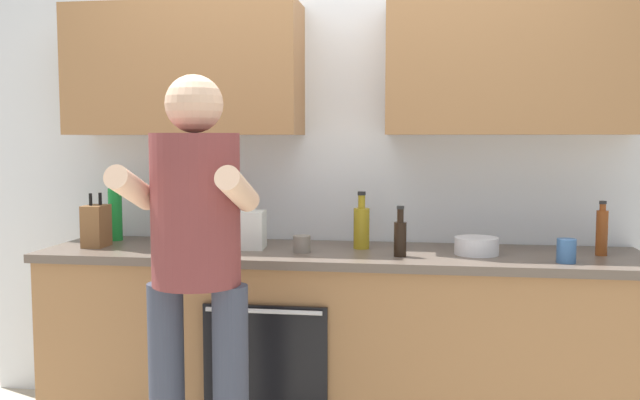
{
  "coord_description": "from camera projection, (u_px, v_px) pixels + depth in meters",
  "views": [
    {
      "loc": [
        0.39,
        -3.23,
        1.43
      ],
      "look_at": [
        -0.07,
        -0.1,
        1.15
      ],
      "focal_mm": 38.89,
      "sensor_mm": 36.0,
      "label": 1
    }
  ],
  "objects": [
    {
      "name": "bottle_soy",
      "position": [
        400.0,
        236.0,
        3.12
      ],
      "size": [
        0.06,
        0.06,
        0.23
      ],
      "color": "black",
      "rests_on": "counter"
    },
    {
      "name": "cup_ceramic",
      "position": [
        194.0,
        232.0,
        3.57
      ],
      "size": [
        0.07,
        0.07,
        0.1
      ],
      "primitive_type": "cylinder",
      "color": "#BF4C47",
      "rests_on": "counter"
    },
    {
      "name": "bottle_soda",
      "position": [
        115.0,
        213.0,
        3.61
      ],
      "size": [
        0.07,
        0.07,
        0.32
      ],
      "color": "#198C33",
      "rests_on": "counter"
    },
    {
      "name": "bottle_wine",
      "position": [
        183.0,
        220.0,
        3.41
      ],
      "size": [
        0.06,
        0.06,
        0.31
      ],
      "color": "#471419",
      "rests_on": "counter"
    },
    {
      "name": "cup_stoneware",
      "position": [
        302.0,
        244.0,
        3.23
      ],
      "size": [
        0.08,
        0.08,
        0.08
      ],
      "primitive_type": "cylinder",
      "color": "slate",
      "rests_on": "counter"
    },
    {
      "name": "bottle_oil",
      "position": [
        361.0,
        226.0,
        3.34
      ],
      "size": [
        0.08,
        0.08,
        0.28
      ],
      "color": "olive",
      "rests_on": "counter"
    },
    {
      "name": "cup_tea",
      "position": [
        566.0,
        251.0,
        2.97
      ],
      "size": [
        0.08,
        0.08,
        0.1
      ],
      "primitive_type": "cylinder",
      "color": "#33598C",
      "rests_on": "counter"
    },
    {
      "name": "counter",
      "position": [
        338.0,
        343.0,
        3.33
      ],
      "size": [
        2.84,
        0.67,
        0.9
      ],
      "color": "olive",
      "rests_on": "ground"
    },
    {
      "name": "person_standing",
      "position": [
        196.0,
        254.0,
        2.65
      ],
      "size": [
        0.49,
        0.45,
        1.67
      ],
      "color": "#383D4C",
      "rests_on": "ground"
    },
    {
      "name": "bottle_vinegar",
      "position": [
        602.0,
        231.0,
        3.15
      ],
      "size": [
        0.05,
        0.05,
        0.25
      ],
      "color": "brown",
      "rests_on": "counter"
    },
    {
      "name": "back_wall_unit",
      "position": [
        345.0,
        125.0,
        3.5
      ],
      "size": [
        4.0,
        0.39,
        2.5
      ],
      "color": "silver",
      "rests_on": "ground"
    },
    {
      "name": "bottle_hotsauce",
      "position": [
        195.0,
        226.0,
        3.21
      ],
      "size": [
        0.07,
        0.07,
        0.32
      ],
      "color": "red",
      "rests_on": "counter"
    },
    {
      "name": "knife_block",
      "position": [
        96.0,
        226.0,
        3.4
      ],
      "size": [
        0.1,
        0.14,
        0.27
      ],
      "color": "brown",
      "rests_on": "counter"
    },
    {
      "name": "mixing_bowl",
      "position": [
        477.0,
        246.0,
        3.18
      ],
      "size": [
        0.2,
        0.2,
        0.08
      ],
      "primitive_type": "cylinder",
      "color": "silver",
      "rests_on": "counter"
    },
    {
      "name": "grocery_bag_produce",
      "position": [
        242.0,
        230.0,
        3.35
      ],
      "size": [
        0.23,
        0.17,
        0.18
      ],
      "primitive_type": "cube",
      "rotation": [
        0.0,
        0.0,
        0.07
      ],
      "color": "silver",
      "rests_on": "counter"
    }
  ]
}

